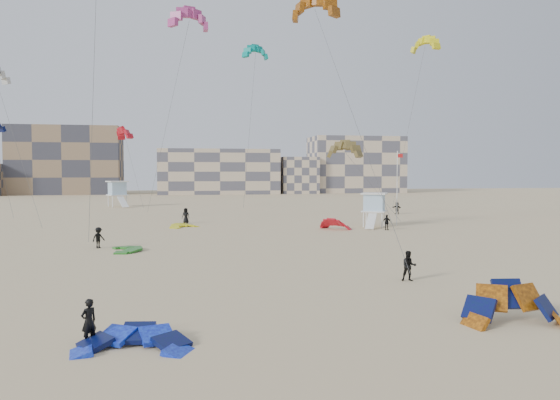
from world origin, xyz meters
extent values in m
plane|color=#C7B685|center=(0.00, 0.00, 0.00)|extent=(320.00, 320.00, 0.00)
imported|color=black|center=(-3.33, -0.43, 0.81)|extent=(0.70, 0.68, 1.62)
imported|color=black|center=(12.26, 7.94, 0.84)|extent=(0.94, 0.81, 1.68)
imported|color=black|center=(-6.54, 24.57, 0.83)|extent=(1.20, 1.18, 1.66)
imported|color=black|center=(20.84, 33.07, 0.80)|extent=(0.94, 0.94, 1.61)
imported|color=black|center=(0.45, 44.09, 0.91)|extent=(1.02, 0.83, 1.81)
imported|color=black|center=(30.23, 53.10, 0.86)|extent=(1.16, 1.65, 1.71)
cylinder|color=#3F3F3F|center=(-6.19, 20.40, 10.45)|extent=(0.95, 0.24, 18.90)
cylinder|color=#3F3F3F|center=(11.49, 16.75, 10.87)|extent=(1.02, 23.77, 19.77)
cylinder|color=#3F3F3F|center=(-15.07, 34.41, 8.22)|extent=(5.53, 6.15, 14.45)
cylinder|color=#3F3F3F|center=(-1.65, 43.44, 11.24)|extent=(5.18, 12.67, 20.50)
cylinder|color=#3F3F3F|center=(19.24, 33.18, 4.60)|extent=(4.95, 3.51, 7.22)
cylinder|color=#3F3F3F|center=(29.70, 48.47, 11.41)|extent=(0.90, 8.01, 20.83)
cylinder|color=#3F3F3F|center=(-19.21, 43.86, 6.07)|extent=(2.73, 2.55, 10.14)
cylinder|color=#3F3F3F|center=(9.29, 54.88, 11.56)|extent=(1.61, 1.43, 21.13)
cylinder|color=#3F3F3F|center=(-6.87, 62.09, 6.36)|extent=(3.23, 7.77, 10.74)
cube|color=white|center=(20.80, 36.76, 1.69)|extent=(3.43, 3.43, 0.13)
cube|color=#A4C7E1|center=(20.80, 36.76, 2.66)|extent=(2.82, 2.82, 1.81)
cube|color=white|center=(20.80, 36.76, 3.64)|extent=(3.55, 3.55, 0.14)
cube|color=white|center=(20.80, 34.31, 0.82)|extent=(2.01, 2.70, 1.50)
cube|color=white|center=(-10.85, 77.02, 2.02)|extent=(3.99, 3.99, 0.15)
cube|color=#A4C7E1|center=(-10.85, 77.02, 3.18)|extent=(3.28, 3.28, 2.16)
cube|color=white|center=(-10.85, 77.02, 4.34)|extent=(4.13, 4.13, 0.17)
cube|color=white|center=(-10.85, 74.10, 0.97)|extent=(2.23, 3.24, 1.79)
cylinder|color=white|center=(23.70, 37.40, 4.17)|extent=(0.10, 0.10, 8.34)
cube|color=red|center=(24.02, 37.40, 7.82)|extent=(0.63, 0.02, 0.42)
cube|color=#846B50|center=(-30.00, 134.00, 9.00)|extent=(28.00, 14.00, 18.00)
cube|color=#CBB494|center=(10.00, 130.00, 6.00)|extent=(32.00, 16.00, 12.00)
cube|color=#CBB494|center=(50.00, 132.00, 8.00)|extent=(26.00, 14.00, 16.00)
cube|color=#CBB494|center=(32.00, 128.00, 5.00)|extent=(10.00, 10.00, 10.00)
camera|label=1|loc=(-0.11, -20.16, 6.06)|focal=35.00mm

